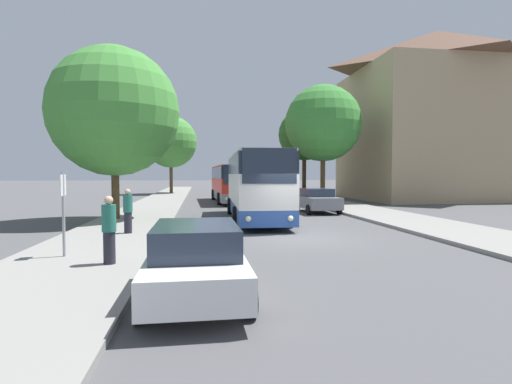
{
  "coord_description": "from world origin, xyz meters",
  "views": [
    {
      "loc": [
        -3.69,
        -14.64,
        2.47
      ],
      "look_at": [
        0.32,
        13.34,
        1.21
      ],
      "focal_mm": 28.0,
      "sensor_mm": 36.0,
      "label": 1
    }
  ],
  "objects_px": {
    "bus_front": "(256,185)",
    "bus_middle": "(230,183)",
    "tree_left_near": "(171,142)",
    "pedestrian_waiting_near": "(128,211)",
    "tree_left_far": "(114,112)",
    "tree_right_near": "(323,123)",
    "parked_car_left_curb": "(196,258)",
    "bus_stop_sign": "(63,204)",
    "parked_car_right_near": "(317,200)",
    "pedestrian_waiting_far": "(109,230)",
    "tree_right_mid": "(304,135)",
    "parked_car_right_far": "(279,192)"
  },
  "relations": [
    {
      "from": "parked_car_left_curb",
      "to": "tree_right_near",
      "type": "relative_size",
      "value": 0.48
    },
    {
      "from": "tree_left_near",
      "to": "tree_left_far",
      "type": "bearing_deg",
      "value": -91.86
    },
    {
      "from": "bus_front",
      "to": "tree_left_near",
      "type": "bearing_deg",
      "value": 104.44
    },
    {
      "from": "pedestrian_waiting_near",
      "to": "tree_left_far",
      "type": "xyz_separation_m",
      "value": [
        -1.56,
        5.52,
        4.67
      ]
    },
    {
      "from": "pedestrian_waiting_far",
      "to": "tree_right_mid",
      "type": "height_order",
      "value": "tree_right_mid"
    },
    {
      "from": "pedestrian_waiting_near",
      "to": "tree_left_far",
      "type": "distance_m",
      "value": 7.39
    },
    {
      "from": "tree_left_near",
      "to": "tree_right_mid",
      "type": "xyz_separation_m",
      "value": [
        13.7,
        -12.02,
        -0.09
      ]
    },
    {
      "from": "bus_front",
      "to": "tree_right_mid",
      "type": "xyz_separation_m",
      "value": [
        7.27,
        17.05,
        4.46
      ]
    },
    {
      "from": "parked_car_right_near",
      "to": "pedestrian_waiting_near",
      "type": "relative_size",
      "value": 2.49
    },
    {
      "from": "bus_stop_sign",
      "to": "bus_middle",
      "type": "bearing_deg",
      "value": 74.5
    },
    {
      "from": "pedestrian_waiting_near",
      "to": "pedestrian_waiting_far",
      "type": "xyz_separation_m",
      "value": [
        0.47,
        -5.51,
        0.01
      ]
    },
    {
      "from": "tree_left_near",
      "to": "tree_left_far",
      "type": "distance_m",
      "value": 28.68
    },
    {
      "from": "parked_car_right_far",
      "to": "tree_left_far",
      "type": "height_order",
      "value": "tree_left_far"
    },
    {
      "from": "parked_car_left_curb",
      "to": "tree_right_near",
      "type": "distance_m",
      "value": 27.06
    },
    {
      "from": "bus_front",
      "to": "bus_middle",
      "type": "xyz_separation_m",
      "value": [
        -0.29,
        14.03,
        -0.18
      ]
    },
    {
      "from": "bus_front",
      "to": "parked_car_right_far",
      "type": "relative_size",
      "value": 2.65
    },
    {
      "from": "bus_middle",
      "to": "tree_left_far",
      "type": "relative_size",
      "value": 1.31
    },
    {
      "from": "parked_car_right_near",
      "to": "parked_car_right_far",
      "type": "distance_m",
      "value": 12.51
    },
    {
      "from": "bus_front",
      "to": "bus_middle",
      "type": "relative_size",
      "value": 0.93
    },
    {
      "from": "bus_stop_sign",
      "to": "pedestrian_waiting_far",
      "type": "xyz_separation_m",
      "value": [
        1.47,
        -1.15,
        -0.58
      ]
    },
    {
      "from": "tree_left_near",
      "to": "bus_stop_sign",
      "type": "bearing_deg",
      "value": -90.56
    },
    {
      "from": "bus_front",
      "to": "bus_stop_sign",
      "type": "distance_m",
      "value": 11.65
    },
    {
      "from": "tree_right_near",
      "to": "tree_right_mid",
      "type": "distance_m",
      "value": 5.97
    },
    {
      "from": "bus_front",
      "to": "tree_left_far",
      "type": "xyz_separation_m",
      "value": [
        -7.36,
        0.42,
        3.81
      ]
    },
    {
      "from": "parked_car_right_near",
      "to": "parked_car_right_far",
      "type": "bearing_deg",
      "value": -91.07
    },
    {
      "from": "bus_middle",
      "to": "pedestrian_waiting_far",
      "type": "bearing_deg",
      "value": -103.41
    },
    {
      "from": "parked_car_left_curb",
      "to": "bus_stop_sign",
      "type": "bearing_deg",
      "value": 134.51
    },
    {
      "from": "bus_middle",
      "to": "parked_car_left_curb",
      "type": "distance_m",
      "value": 27.37
    },
    {
      "from": "tree_left_near",
      "to": "pedestrian_waiting_near",
      "type": "bearing_deg",
      "value": -88.95
    },
    {
      "from": "tree_right_near",
      "to": "tree_right_mid",
      "type": "xyz_separation_m",
      "value": [
        -0.01,
        5.95,
        -0.36
      ]
    },
    {
      "from": "tree_left_near",
      "to": "tree_right_near",
      "type": "relative_size",
      "value": 0.97
    },
    {
      "from": "pedestrian_waiting_near",
      "to": "tree_left_near",
      "type": "relative_size",
      "value": 0.18
    },
    {
      "from": "parked_car_left_curb",
      "to": "bus_front",
      "type": "bearing_deg",
      "value": 76.42
    },
    {
      "from": "parked_car_right_far",
      "to": "pedestrian_waiting_near",
      "type": "relative_size",
      "value": 2.35
    },
    {
      "from": "parked_car_right_far",
      "to": "tree_left_far",
      "type": "distance_m",
      "value": 20.29
    },
    {
      "from": "parked_car_right_near",
      "to": "tree_right_near",
      "type": "relative_size",
      "value": 0.44
    },
    {
      "from": "bus_stop_sign",
      "to": "pedestrian_waiting_far",
      "type": "bearing_deg",
      "value": -38.08
    },
    {
      "from": "bus_front",
      "to": "tree_left_far",
      "type": "relative_size",
      "value": 1.22
    },
    {
      "from": "parked_car_left_curb",
      "to": "parked_car_right_near",
      "type": "relative_size",
      "value": 1.07
    },
    {
      "from": "parked_car_right_far",
      "to": "pedestrian_waiting_far",
      "type": "relative_size",
      "value": 2.32
    },
    {
      "from": "tree_left_far",
      "to": "bus_front",
      "type": "bearing_deg",
      "value": -3.28
    },
    {
      "from": "pedestrian_waiting_far",
      "to": "pedestrian_waiting_near",
      "type": "bearing_deg",
      "value": -47.69
    },
    {
      "from": "parked_car_right_near",
      "to": "pedestrian_waiting_far",
      "type": "distance_m",
      "value": 17.23
    },
    {
      "from": "bus_middle",
      "to": "tree_right_near",
      "type": "xyz_separation_m",
      "value": [
        7.57,
        -2.93,
        5.0
      ]
    },
    {
      "from": "bus_front",
      "to": "parked_car_right_near",
      "type": "distance_m",
      "value": 5.83
    },
    {
      "from": "tree_left_far",
      "to": "tree_right_near",
      "type": "distance_m",
      "value": 18.15
    },
    {
      "from": "bus_middle",
      "to": "tree_right_mid",
      "type": "xyz_separation_m",
      "value": [
        7.56,
        3.02,
        4.64
      ]
    },
    {
      "from": "bus_stop_sign",
      "to": "tree_left_near",
      "type": "bearing_deg",
      "value": 89.44
    },
    {
      "from": "bus_front",
      "to": "parked_car_right_near",
      "type": "height_order",
      "value": "bus_front"
    },
    {
      "from": "parked_car_left_curb",
      "to": "pedestrian_waiting_near",
      "type": "distance_m",
      "value": 8.53
    }
  ]
}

